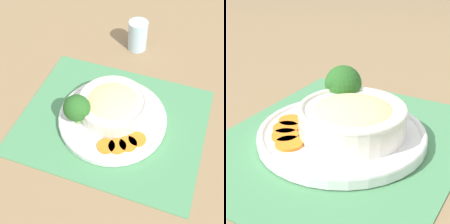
# 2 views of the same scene
# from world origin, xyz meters

# --- Properties ---
(ground_plane) EXTENTS (4.00, 4.00, 0.00)m
(ground_plane) POSITION_xyz_m (0.00, 0.00, 0.00)
(ground_plane) COLOR #8C704C
(placemat) EXTENTS (0.50, 0.41, 0.00)m
(placemat) POSITION_xyz_m (0.00, 0.00, 0.00)
(placemat) COLOR #4C8C59
(placemat) RESTS_ON ground_plane
(plate) EXTENTS (0.29, 0.29, 0.02)m
(plate) POSITION_xyz_m (0.00, 0.00, 0.02)
(plate) COLOR white
(plate) RESTS_ON placemat
(bowl) EXTENTS (0.18, 0.18, 0.06)m
(bowl) POSITION_xyz_m (0.01, -0.02, 0.05)
(bowl) COLOR silver
(bowl) RESTS_ON plate
(broccoli_floret) EXTENTS (0.07, 0.07, 0.09)m
(broccoli_floret) POSITION_xyz_m (0.08, 0.04, 0.07)
(broccoli_floret) COLOR #759E51
(broccoli_floret) RESTS_ON plate
(carrot_slice_near) EXTENTS (0.05, 0.05, 0.01)m
(carrot_slice_near) POSITION_xyz_m (-0.02, 0.10, 0.02)
(carrot_slice_near) COLOR orange
(carrot_slice_near) RESTS_ON plate
(carrot_slice_middle) EXTENTS (0.05, 0.05, 0.01)m
(carrot_slice_middle) POSITION_xyz_m (-0.04, 0.09, 0.02)
(carrot_slice_middle) COLOR orange
(carrot_slice_middle) RESTS_ON plate
(carrot_slice_far) EXTENTS (0.05, 0.05, 0.01)m
(carrot_slice_far) POSITION_xyz_m (-0.07, 0.07, 0.02)
(carrot_slice_far) COLOR orange
(carrot_slice_far) RESTS_ON plate
(carrot_slice_extra) EXTENTS (0.05, 0.05, 0.01)m
(carrot_slice_extra) POSITION_xyz_m (-0.08, 0.05, 0.02)
(carrot_slice_extra) COLOR orange
(carrot_slice_extra) RESTS_ON plate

